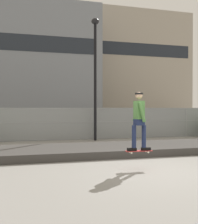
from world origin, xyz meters
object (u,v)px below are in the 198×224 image
parked_car_near (15,123)px  parked_car_mid (94,122)px  skateboard (139,151)px  skater (139,117)px  street_lamp (95,65)px

parked_car_near → parked_car_mid: 5.45m
parked_car_near → parked_car_mid: bearing=-4.4°
skateboard → parked_car_near: parked_car_near is taller
skater → parked_car_near: skater is taller
skater → street_lamp: (0.41, 7.24, 2.74)m
parked_car_near → parked_car_mid: size_ratio=0.98×
street_lamp → parked_car_near: (-4.57, 4.25, -3.44)m
skateboard → parked_car_near: (-4.16, 11.48, 0.29)m
street_lamp → parked_car_mid: 5.22m
skater → parked_car_mid: size_ratio=0.38×
parked_car_near → skateboard: bearing=-70.1°
skateboard → skater: (-0.00, 0.00, 1.00)m
parked_car_mid → street_lamp: bearing=-102.6°
skater → parked_car_near: 12.23m
skateboard → street_lamp: bearing=86.8°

